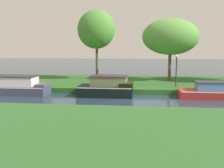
{
  "coord_description": "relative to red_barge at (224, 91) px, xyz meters",
  "views": [
    {
      "loc": [
        0.05,
        -19.49,
        3.76
      ],
      "look_at": [
        -2.39,
        1.2,
        0.9
      ],
      "focal_mm": 45.49,
      "sensor_mm": 36.0,
      "label": 1
    }
  ],
  "objects": [
    {
      "name": "red_barge",
      "position": [
        0.0,
        0.0,
        0.0
      ],
      "size": [
        6.11,
        1.84,
        1.19
      ],
      "color": "#B32924",
      "rests_on": "ground_plane"
    },
    {
      "name": "slate_narrowboat",
      "position": [
        -15.62,
        0.0,
        0.11
      ],
      "size": [
        5.0,
        2.12,
        1.41
      ],
      "color": "#3F445B",
      "rests_on": "ground_plane"
    },
    {
      "name": "willow_tree_left",
      "position": [
        -10.42,
        6.96,
        4.76
      ],
      "size": [
        3.68,
        3.29,
        6.76
      ],
      "color": "brown",
      "rests_on": "riverbank_far"
    },
    {
      "name": "black_cruiser",
      "position": [
        -8.39,
        -0.0,
        0.15
      ],
      "size": [
        4.05,
        2.19,
        1.53
      ],
      "color": "black",
      "rests_on": "ground_plane"
    },
    {
      "name": "riverbank_far",
      "position": [
        -5.67,
        5.8,
        -0.31
      ],
      "size": [
        72.0,
        10.0,
        0.4
      ],
      "primitive_type": "cube",
      "color": "#2C5D23",
      "rests_on": "ground_plane"
    },
    {
      "name": "ground_plane",
      "position": [
        -5.67,
        -1.2,
        -0.51
      ],
      "size": [
        120.0,
        120.0,
        0.0
      ],
      "primitive_type": "plane",
      "color": "#25374A"
    },
    {
      "name": "willow_tree_centre",
      "position": [
        -3.33,
        6.55,
        4.03
      ],
      "size": [
        5.28,
        3.8,
        5.84
      ],
      "color": "brown",
      "rests_on": "riverbank_far"
    },
    {
      "name": "riverbank_near",
      "position": [
        -5.67,
        -10.2,
        -0.31
      ],
      "size": [
        72.0,
        10.0,
        0.4
      ],
      "primitive_type": "cube",
      "color": "#2F612A",
      "rests_on": "ground_plane"
    },
    {
      "name": "lamp_post",
      "position": [
        -3.14,
        2.5,
        1.55
      ],
      "size": [
        0.24,
        0.24,
        2.59
      ],
      "color": "#333338",
      "rests_on": "riverbank_far"
    },
    {
      "name": "mooring_post_near",
      "position": [
        -7.28,
        1.23,
        0.17
      ],
      "size": [
        0.15,
        0.15,
        0.55
      ],
      "primitive_type": "cylinder",
      "color": "#483F24",
      "rests_on": "riverbank_far"
    }
  ]
}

